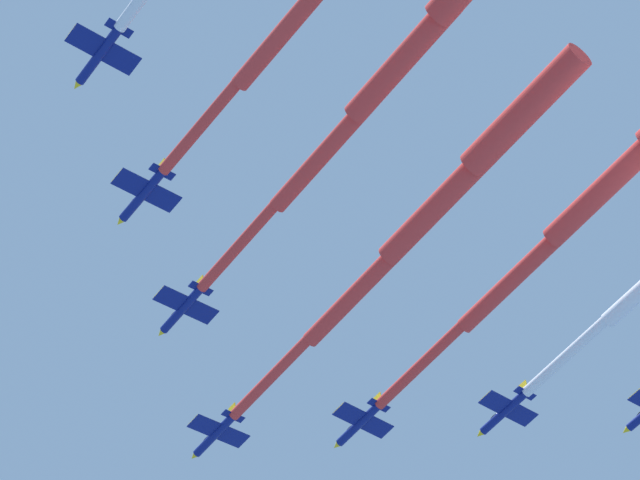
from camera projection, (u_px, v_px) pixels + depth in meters
The scene contains 3 objects.
jet_lead at pixel (440, 202), 182.21m from camera, with size 40.21×67.66×4.05m.
jet_port_inner at pixel (405, 56), 174.21m from camera, with size 39.74×65.85×4.02m.
jet_starboard_inner at pixel (611, 181), 180.98m from camera, with size 41.14×69.71×3.92m.
Camera 1 is at (97.10, 42.18, 30.09)m, focal length 86.53 mm.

